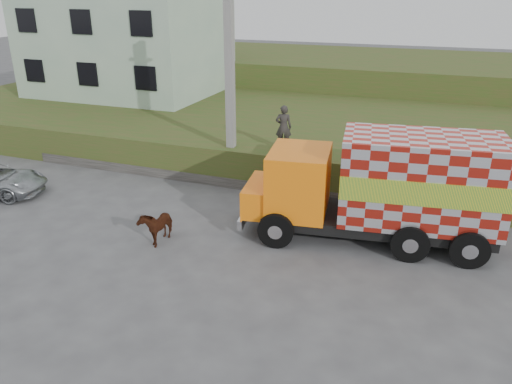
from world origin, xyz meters
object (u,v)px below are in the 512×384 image
at_px(cow, 157,225).
at_px(pedestrian, 284,127).
at_px(utility_pole, 230,81).
at_px(cargo_truck, 384,187).

bearing_deg(cow, pedestrian, 70.34).
distance_m(utility_pole, cow, 6.49).
relative_size(cargo_truck, cow, 6.02).
distance_m(cargo_truck, cow, 7.01).
height_order(utility_pole, cow, utility_pole).
bearing_deg(pedestrian, cargo_truck, 127.70).
distance_m(cargo_truck, pedestrian, 5.50).
relative_size(utility_pole, cargo_truck, 1.02).
bearing_deg(utility_pole, pedestrian, 13.84).
bearing_deg(pedestrian, utility_pole, 0.31).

